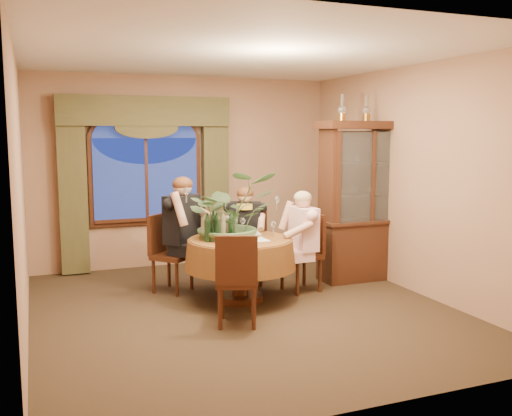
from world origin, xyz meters
name	(u,v)px	position (x,y,z in m)	size (l,w,h in m)	color
floor	(243,310)	(0.00, 0.00, 0.00)	(5.00, 5.00, 0.00)	black
wall_back	(185,171)	(0.00, 2.50, 1.40)	(4.50, 4.50, 0.00)	#94694E
wall_right	(414,180)	(2.25, 0.00, 1.40)	(5.00, 5.00, 0.00)	#94694E
ceiling	(242,54)	(0.00, 0.00, 2.80)	(5.00, 5.00, 0.00)	white
window	(146,180)	(-0.60, 2.43, 1.30)	(1.62, 0.10, 1.32)	navy
arched_transom	(145,125)	(-0.60, 2.43, 2.08)	(1.60, 0.06, 0.44)	navy
drapery_left	(73,191)	(-1.63, 2.38, 1.18)	(0.38, 0.14, 2.32)	#3F3C21
drapery_right	(215,186)	(0.43, 2.38, 1.18)	(0.38, 0.14, 2.32)	#3F3C21
swag_valance	(146,111)	(-0.60, 2.35, 2.28)	(2.45, 0.16, 0.42)	#3F3C21
dining_table	(240,270)	(0.09, 0.34, 0.38)	(1.31, 1.31, 0.75)	maroon
china_cabinet	(364,201)	(2.00, 0.71, 1.06)	(1.32, 0.52, 2.13)	black
oil_lamp_left	(342,108)	(1.63, 0.71, 2.30)	(0.11, 0.11, 0.34)	#A5722D
oil_lamp_center	(367,108)	(2.00, 0.71, 2.30)	(0.11, 0.11, 0.34)	#A5722D
oil_lamp_right	(390,109)	(2.37, 0.71, 2.30)	(0.11, 0.11, 0.34)	#A5722D
chair_right	(301,253)	(0.95, 0.47, 0.48)	(0.42, 0.42, 0.96)	black
chair_back_right	(249,247)	(0.48, 1.07, 0.48)	(0.42, 0.42, 0.96)	black
chair_back	(172,254)	(-0.56, 1.02, 0.48)	(0.42, 0.42, 0.96)	black
chair_front_left	(237,279)	(-0.22, -0.43, 0.48)	(0.42, 0.42, 0.96)	black
person_pink	(304,242)	(0.93, 0.36, 0.64)	(0.46, 0.42, 1.28)	beige
person_back	(182,234)	(-0.45, 0.99, 0.72)	(0.52, 0.48, 1.45)	black
person_scarf	(245,235)	(0.43, 1.08, 0.64)	(0.46, 0.42, 1.28)	black
stoneware_vase	(228,227)	(-0.03, 0.43, 0.87)	(0.13, 0.13, 0.25)	#8F755A
centerpiece_plant	(230,181)	(0.02, 0.47, 1.41)	(1.07, 1.19, 0.93)	#425C39
olive_bowl	(247,237)	(0.14, 0.26, 0.78)	(0.17, 0.17, 0.05)	#516236
cheese_platter	(236,244)	(-0.10, -0.03, 0.76)	(0.40, 0.40, 0.02)	black
wine_bottle_0	(213,224)	(-0.19, 0.50, 0.92)	(0.07, 0.07, 0.33)	black
wine_bottle_1	(223,225)	(-0.10, 0.39, 0.92)	(0.07, 0.07, 0.33)	tan
wine_bottle_2	(231,226)	(-0.03, 0.31, 0.92)	(0.07, 0.07, 0.33)	black
wine_bottle_3	(205,225)	(-0.31, 0.43, 0.92)	(0.07, 0.07, 0.33)	tan
wine_bottle_4	(207,227)	(-0.33, 0.28, 0.92)	(0.07, 0.07, 0.33)	black
wine_bottle_5	(217,227)	(-0.21, 0.29, 0.92)	(0.07, 0.07, 0.33)	black
tasting_paper_0	(258,240)	(0.25, 0.18, 0.75)	(0.21, 0.30, 0.00)	white
tasting_paper_1	(251,233)	(0.33, 0.59, 0.75)	(0.21, 0.30, 0.00)	white
tasting_paper_2	(243,243)	(0.00, 0.03, 0.75)	(0.21, 0.30, 0.00)	white
wine_glass_person_pink	(274,228)	(0.52, 0.35, 0.84)	(0.07, 0.07, 0.18)	silver
wine_glass_person_back	(209,228)	(-0.19, 0.67, 0.84)	(0.07, 0.07, 0.18)	silver
wine_glass_person_scarf	(243,225)	(0.27, 0.73, 0.84)	(0.07, 0.07, 0.18)	silver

